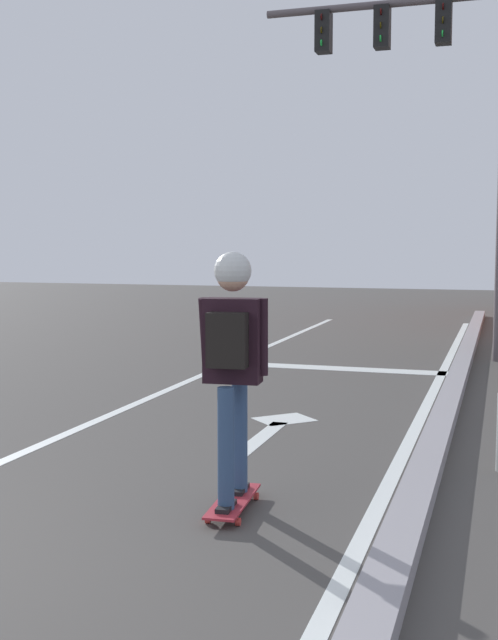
# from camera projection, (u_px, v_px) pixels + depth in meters

# --- Properties ---
(lane_line_center) EXTENTS (0.12, 20.00, 0.01)m
(lane_line_center) POSITION_uv_depth(u_px,v_px,m) (161.00, 393.00, 9.77)
(lane_line_center) COLOR silver
(lane_line_center) RESTS_ON ground
(lane_line_curbside) EXTENTS (0.12, 20.00, 0.01)m
(lane_line_curbside) POSITION_uv_depth(u_px,v_px,m) (425.00, 409.00, 8.82)
(lane_line_curbside) COLOR silver
(lane_line_curbside) RESTS_ON ground
(stop_bar) EXTENTS (3.32, 0.40, 0.01)m
(stop_bar) POSITION_uv_depth(u_px,v_px,m) (336.00, 368.00, 11.69)
(stop_bar) COLOR silver
(stop_bar) RESTS_ON ground
(lane_arrow_stem) EXTENTS (0.16, 1.40, 0.01)m
(lane_arrow_stem) POSITION_uv_depth(u_px,v_px,m) (261.00, 438.00, 7.49)
(lane_arrow_stem) COLOR silver
(lane_arrow_stem) RESTS_ON ground
(lane_arrow_head) EXTENTS (0.71, 0.71, 0.01)m
(lane_arrow_head) POSITION_uv_depth(u_px,v_px,m) (284.00, 419.00, 8.29)
(lane_arrow_head) COLOR silver
(lane_arrow_head) RESTS_ON ground
(curb_strip) EXTENTS (0.24, 24.00, 0.14)m
(curb_strip) POSITION_uv_depth(u_px,v_px,m) (448.00, 404.00, 8.74)
(curb_strip) COLOR #949197
(curb_strip) RESTS_ON ground
(skateboard) EXTENTS (0.28, 0.81, 0.08)m
(skateboard) POSITION_uv_depth(u_px,v_px,m) (233.00, 501.00, 5.44)
(skateboard) COLOR #A52631
(skateboard) RESTS_ON ground
(skater) EXTENTS (0.47, 0.62, 1.68)m
(skater) POSITION_uv_depth(u_px,v_px,m) (232.00, 344.00, 5.32)
(skater) COLOR #30496E
(skater) RESTS_ON skateboard
(traffic_signal_mast) EXTENTS (3.82, 0.34, 5.79)m
(traffic_signal_mast) POSITION_uv_depth(u_px,v_px,m) (435.00, 87.00, 12.34)
(traffic_signal_mast) COLOR #5B5155
(traffic_signal_mast) RESTS_ON ground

